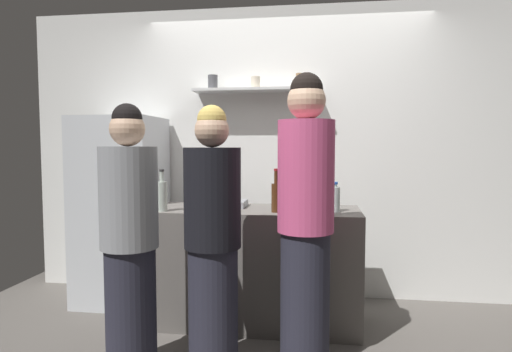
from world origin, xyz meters
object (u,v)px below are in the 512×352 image
(wine_bottle_amber_glass, at_px, (276,196))
(wine_bottle_green_glass, at_px, (294,192))
(wine_bottle_pale_glass, at_px, (162,195))
(wine_bottle_dark_glass, at_px, (196,190))
(baking_pan, at_px, (225,203))
(person_blonde, at_px, (213,242))
(refrigerator, at_px, (121,210))
(person_grey_hoodie, at_px, (130,242))
(utensil_holder, at_px, (313,200))
(water_bottle_plastic, at_px, (334,198))
(person_pink_top, at_px, (305,223))

(wine_bottle_amber_glass, height_order, wine_bottle_green_glass, wine_bottle_amber_glass)
(wine_bottle_pale_glass, bearing_deg, wine_bottle_dark_glass, 62.03)
(wine_bottle_amber_glass, relative_size, wine_bottle_pale_glass, 1.02)
(wine_bottle_green_glass, relative_size, wine_bottle_dark_glass, 0.82)
(baking_pan, bearing_deg, wine_bottle_amber_glass, -28.43)
(wine_bottle_green_glass, distance_m, person_blonde, 1.08)
(refrigerator, relative_size, person_grey_hoodie, 1.00)
(utensil_holder, distance_m, wine_bottle_green_glass, 0.18)
(wine_bottle_green_glass, distance_m, person_grey_hoodie, 1.42)
(wine_bottle_amber_glass, height_order, wine_bottle_pale_glass, wine_bottle_amber_glass)
(utensil_holder, height_order, wine_bottle_dark_glass, wine_bottle_dark_glass)
(utensil_holder, bearing_deg, wine_bottle_amber_glass, -131.35)
(wine_bottle_amber_glass, xyz_separation_m, wine_bottle_green_glass, (0.12, 0.39, -0.01))
(baking_pan, bearing_deg, wine_bottle_green_glass, 15.92)
(refrigerator, xyz_separation_m, wine_bottle_amber_glass, (1.40, -0.46, 0.20))
(person_blonde, bearing_deg, person_grey_hoodie, -4.31)
(wine_bottle_amber_glass, xyz_separation_m, water_bottle_plastic, (0.41, 0.08, -0.02))
(utensil_holder, height_order, wine_bottle_pale_glass, wine_bottle_pale_glass)
(wine_bottle_green_glass, relative_size, water_bottle_plastic, 1.29)
(wine_bottle_pale_glass, bearing_deg, person_blonde, -45.50)
(person_grey_hoodie, distance_m, person_pink_top, 1.06)
(wine_bottle_green_glass, xyz_separation_m, wine_bottle_pale_glass, (-0.94, -0.46, 0.01))
(person_grey_hoodie, xyz_separation_m, person_pink_top, (1.03, 0.19, 0.11))
(wine_bottle_pale_glass, xyz_separation_m, person_grey_hoodie, (0.02, -0.60, -0.21))
(utensil_holder, bearing_deg, water_bottle_plastic, -55.95)
(refrigerator, relative_size, baking_pan, 4.73)
(person_grey_hoodie, bearing_deg, utensil_holder, -78.40)
(wine_bottle_amber_glass, distance_m, person_blonde, 0.70)
(wine_bottle_dark_glass, relative_size, person_pink_top, 0.19)
(wine_bottle_amber_glass, relative_size, wine_bottle_green_glass, 1.12)
(baking_pan, xyz_separation_m, wine_bottle_green_glass, (0.54, 0.15, 0.08))
(baking_pan, height_order, person_pink_top, person_pink_top)
(person_blonde, bearing_deg, wine_bottle_dark_glass, -82.75)
(water_bottle_plastic, height_order, person_pink_top, person_pink_top)
(wine_bottle_dark_glass, height_order, wine_bottle_pale_glass, wine_bottle_dark_glass)
(refrigerator, height_order, wine_bottle_amber_glass, refrigerator)
(baking_pan, distance_m, wine_bottle_green_glass, 0.57)
(baking_pan, relative_size, wine_bottle_amber_glass, 1.08)
(person_blonde, bearing_deg, person_pink_top, 175.30)
(refrigerator, bearing_deg, wine_bottle_green_glass, -2.69)
(refrigerator, relative_size, person_blonde, 1.00)
(refrigerator, height_order, baking_pan, refrigerator)
(baking_pan, height_order, wine_bottle_dark_glass, wine_bottle_dark_glass)
(wine_bottle_amber_glass, relative_size, wine_bottle_dark_glass, 0.92)
(utensil_holder, bearing_deg, person_blonde, -123.80)
(utensil_holder, distance_m, person_blonde, 1.07)
(wine_bottle_green_glass, bearing_deg, wine_bottle_dark_glass, -169.56)
(wine_bottle_dark_glass, bearing_deg, wine_bottle_green_glass, 10.44)
(refrigerator, relative_size, water_bottle_plastic, 7.39)
(wine_bottle_amber_glass, bearing_deg, wine_bottle_pale_glass, -175.18)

